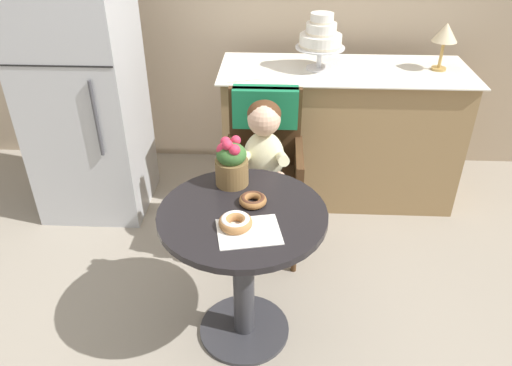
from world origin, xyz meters
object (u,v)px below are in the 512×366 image
Objects in this scene: donut_mid at (253,200)px; seated_child at (264,155)px; flower_vase at (232,162)px; table_lamp at (445,34)px; refrigerator at (82,84)px; cafe_table at (243,251)px; wicker_chair at (264,148)px; tiered_cake_stand at (321,37)px; donut_front at (235,222)px.

seated_child is at bearing 86.85° from donut_mid.
seated_child is at bearing 69.23° from flower_vase.
table_lamp reaches higher than flower_vase.
donut_mid is 0.07× the size of refrigerator.
wicker_chair reaches higher than cafe_table.
tiered_cake_stand reaches higher than flower_vase.
seated_child is 6.10× the size of donut_mid.
flower_vase is 1.32m from refrigerator.
cafe_table is at bearing -46.33° from refrigerator.
wicker_chair is (0.07, 0.73, 0.13)m from cafe_table.
donut_front is (-0.02, -0.11, 0.24)m from cafe_table.
tiered_cake_stand is 1.18× the size of table_lamp.
flower_vase is at bearing -41.60° from refrigerator.
table_lamp is (1.12, 1.32, 0.61)m from cafe_table.
table_lamp is at bearing 5.76° from refrigerator.
seated_child is (0.07, 0.57, 0.17)m from cafe_table.
cafe_table is 0.99× the size of seated_child.
tiered_cake_stand is (0.32, 0.57, 0.46)m from wicker_chair.
donut_front is 0.58× the size of flower_vase.
table_lamp is at bearing 30.04° from wicker_chair.
flower_vase is (-0.04, 0.33, 0.08)m from donut_front.
refrigerator reaches higher than donut_mid.
table_lamp reaches higher than donut_front.
wicker_chair is 1.20m from refrigerator.
table_lamp reaches higher than donut_mid.
cafe_table is 3.08× the size of flower_vase.
tiered_cake_stand reaches higher than seated_child.
wicker_chair is at bearing -150.68° from table_lamp.
cafe_table is 0.42× the size of refrigerator.
refrigerator reaches higher than cafe_table.
cafe_table is 0.60m from seated_child.
refrigerator is (-2.17, -0.22, -0.27)m from table_lamp.
wicker_chair is at bearing 87.58° from donut_mid.
wicker_chair is 0.67m from donut_mid.
seated_child is 0.43× the size of refrigerator.
refrigerator is (-1.12, 0.37, 0.21)m from wicker_chair.
donut_front is at bearing -49.49° from refrigerator.
refrigerator is at bearing 136.40° from donut_mid.
tiered_cake_stand reaches higher than cafe_table.
refrigerator is at bearing 154.70° from seated_child.
flower_vase is (-0.06, 0.22, 0.32)m from cafe_table.
seated_child reaches higher than donut_mid.
tiered_cake_stand reaches higher than donut_mid.
tiered_cake_stand is at bearing 73.98° from donut_front.
seated_child is 2.16× the size of tiered_cake_stand.
flower_vase is at bearing 122.59° from donut_mid.
table_lamp reaches higher than seated_child.
donut_front is at bearing -106.02° from tiered_cake_stand.
table_lamp is (0.74, 0.02, 0.02)m from tiered_cake_stand.
seated_child reaches higher than flower_vase.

